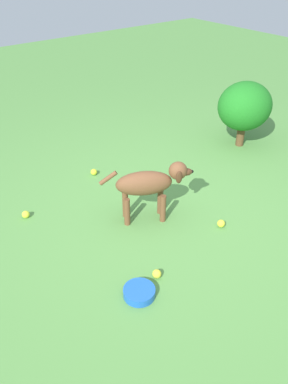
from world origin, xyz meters
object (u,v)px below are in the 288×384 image
object	(u,v)px
dog	(149,184)
tennis_ball_2	(221,223)
tennis_ball_3	(94,172)
tennis_ball_0	(157,274)
tennis_ball_1	(26,214)
water_bowl	(139,292)

from	to	relation	value
dog	tennis_ball_2	size ratio (longest dim) A/B	10.64
tennis_ball_3	tennis_ball_0	bearing A→B (deg)	-105.30
tennis_ball_3	tennis_ball_1	bearing A→B (deg)	-163.25
tennis_ball_0	water_bowl	world-z (taller)	tennis_ball_0
water_bowl	tennis_ball_2	bearing A→B (deg)	10.04
tennis_ball_1	tennis_ball_2	size ratio (longest dim) A/B	1.00
tennis_ball_1	tennis_ball_0	bearing A→B (deg)	-70.59
tennis_ball_1	tennis_ball_2	world-z (taller)	same
tennis_ball_3	water_bowl	xyz separation A→B (m)	(-0.62, -1.57, -0.00)
tennis_ball_1	tennis_ball_2	distance (m)	1.68
tennis_ball_2	water_bowl	xyz separation A→B (m)	(-1.00, -0.18, -0.00)
tennis_ball_2	tennis_ball_1	bearing A→B (deg)	137.62
dog	tennis_ball_0	world-z (taller)	dog
tennis_ball_3	water_bowl	bearing A→B (deg)	-111.45
water_bowl	tennis_ball_3	bearing A→B (deg)	68.55
dog	tennis_ball_0	size ratio (longest dim) A/B	10.64
tennis_ball_2	tennis_ball_0	bearing A→B (deg)	-171.54
dog	water_bowl	distance (m)	0.94
tennis_ball_0	tennis_ball_1	world-z (taller)	same
tennis_ball_0	tennis_ball_3	distance (m)	1.57
dog	tennis_ball_3	size ratio (longest dim) A/B	10.64
tennis_ball_3	water_bowl	world-z (taller)	tennis_ball_3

